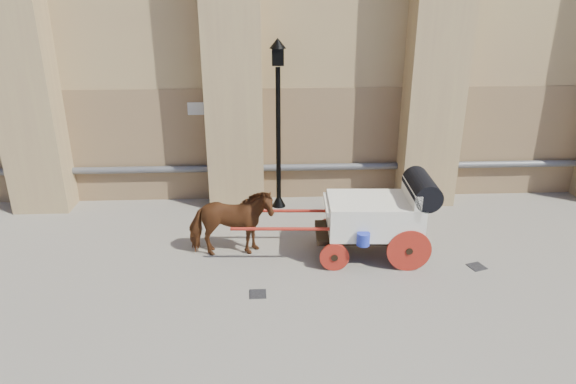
{
  "coord_description": "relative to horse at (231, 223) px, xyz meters",
  "views": [
    {
      "loc": [
        -0.26,
        -9.08,
        5.38
      ],
      "look_at": [
        0.2,
        0.68,
        1.47
      ],
      "focal_mm": 32.0,
      "sensor_mm": 36.0,
      "label": 1
    }
  ],
  "objects": [
    {
      "name": "ground",
      "position": [
        1.0,
        -0.76,
        -0.75
      ],
      "size": [
        90.0,
        90.0,
        0.0
      ],
      "primitive_type": "plane",
      "color": "#70685B",
      "rests_on": "ground"
    },
    {
      "name": "horse",
      "position": [
        0.0,
        0.0,
        0.0
      ],
      "size": [
        1.83,
        0.93,
        1.5
      ],
      "primitive_type": "imported",
      "rotation": [
        0.0,
        0.0,
        1.64
      ],
      "color": "#552A14",
      "rests_on": "ground"
    },
    {
      "name": "carriage",
      "position": [
        3.13,
        -0.18,
        0.24
      ],
      "size": [
        4.23,
        1.52,
        1.83
      ],
      "rotation": [
        0.0,
        0.0,
        -0.05
      ],
      "color": "black",
      "rests_on": "ground"
    },
    {
      "name": "street_lamp",
      "position": [
        1.09,
        2.63,
        1.54
      ],
      "size": [
        0.4,
        0.4,
        4.28
      ],
      "color": "black",
      "rests_on": "ground"
    },
    {
      "name": "drain_grate_near",
      "position": [
        0.56,
        -1.57,
        -0.74
      ],
      "size": [
        0.33,
        0.33,
        0.01
      ],
      "primitive_type": "cube",
      "rotation": [
        0.0,
        0.0,
        0.02
      ],
      "color": "black",
      "rests_on": "ground"
    },
    {
      "name": "drain_grate_far",
      "position": [
        5.08,
        -0.76,
        -0.74
      ],
      "size": [
        0.4,
        0.4,
        0.01
      ],
      "primitive_type": "cube",
      "rotation": [
        0.0,
        0.0,
        0.3
      ],
      "color": "black",
      "rests_on": "ground"
    }
  ]
}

